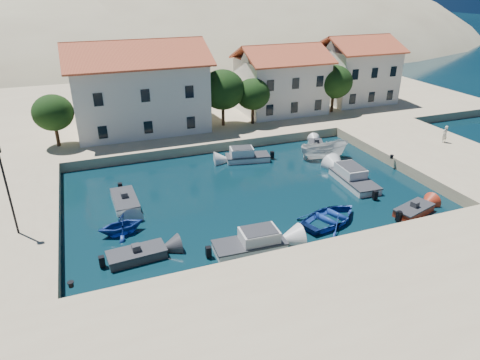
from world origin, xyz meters
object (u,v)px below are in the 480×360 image
(cabin_cruiser_south, at_px, (250,244))
(pedestrian, at_px, (445,134))
(building_mid, at_px, (281,78))
(building_left, at_px, (138,85))
(cabin_cruiser_east, at_px, (354,179))
(building_right, at_px, (356,68))
(boat_east, at_px, (323,158))
(rowboat_south, at_px, (330,222))
(lamppost, at_px, (6,182))

(cabin_cruiser_south, bearing_deg, pedestrian, 23.35)
(building_mid, bearing_deg, building_left, -176.82)
(cabin_cruiser_east, bearing_deg, cabin_cruiser_south, 119.92)
(building_right, xyz_separation_m, cabin_cruiser_south, (-27.16, -28.01, -5.00))
(boat_east, bearing_deg, building_mid, 1.34)
(building_right, relative_size, rowboat_south, 1.82)
(boat_east, xyz_separation_m, pedestrian, (12.73, -2.71, 1.90))
(cabin_cruiser_south, relative_size, boat_east, 0.99)
(rowboat_south, bearing_deg, building_left, 3.04)
(building_mid, distance_m, rowboat_south, 27.53)
(building_mid, bearing_deg, cabin_cruiser_south, -119.31)
(rowboat_south, bearing_deg, cabin_cruiser_east, -66.45)
(building_mid, height_order, lamppost, building_mid)
(building_mid, distance_m, cabin_cruiser_south, 31.34)
(building_mid, relative_size, cabin_cruiser_south, 2.14)
(lamppost, bearing_deg, rowboat_south, -12.60)
(pedestrian, bearing_deg, cabin_cruiser_east, 8.66)
(building_left, bearing_deg, cabin_cruiser_east, -52.17)
(building_mid, xyz_separation_m, cabin_cruiser_south, (-15.16, -27.01, -4.75))
(building_left, relative_size, rowboat_south, 2.83)
(cabin_cruiser_south, bearing_deg, rowboat_south, 12.71)
(building_mid, relative_size, boat_east, 2.11)
(building_left, height_order, building_right, building_left)
(lamppost, distance_m, cabin_cruiser_south, 16.12)
(rowboat_south, relative_size, cabin_cruiser_east, 0.93)
(cabin_cruiser_east, xyz_separation_m, pedestrian, (13.38, 3.54, 1.42))
(building_left, xyz_separation_m, building_mid, (18.00, 1.00, -0.71))
(cabin_cruiser_south, bearing_deg, building_mid, 63.36)
(lamppost, bearing_deg, building_right, 27.93)
(building_left, relative_size, cabin_cruiser_east, 2.63)
(pedestrian, bearing_deg, building_mid, -64.26)
(cabin_cruiser_east, bearing_deg, lamppost, 93.92)
(building_mid, relative_size, lamppost, 1.69)
(building_left, relative_size, boat_east, 2.95)
(lamppost, bearing_deg, building_left, 60.10)
(building_left, relative_size, building_mid, 1.40)
(rowboat_south, bearing_deg, building_right, -55.61)
(building_mid, height_order, pedestrian, building_mid)
(building_left, bearing_deg, lamppost, -119.90)
(lamppost, xyz_separation_m, rowboat_south, (21.35, -4.77, -4.75))
(building_left, distance_m, rowboat_south, 27.31)
(lamppost, xyz_separation_m, cabin_cruiser_south, (14.34, -6.01, -4.28))
(cabin_cruiser_south, distance_m, cabin_cruiser_east, 13.99)
(cabin_cruiser_east, bearing_deg, building_left, 41.28)
(cabin_cruiser_east, relative_size, pedestrian, 3.10)
(lamppost, distance_m, rowboat_south, 22.39)
(lamppost, bearing_deg, building_mid, 35.45)
(building_mid, bearing_deg, pedestrian, -58.08)
(building_right, bearing_deg, cabin_cruiser_south, -134.12)
(building_right, distance_m, pedestrian, 18.62)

